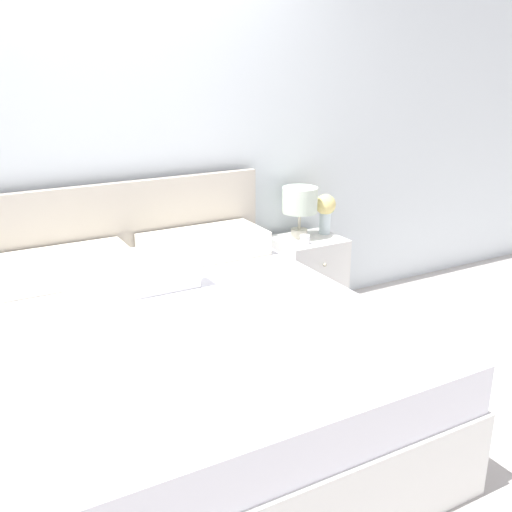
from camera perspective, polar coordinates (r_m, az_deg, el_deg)
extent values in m
plane|color=#BCB7B2|center=(3.85, -11.87, -8.19)|extent=(12.00, 12.00, 0.00)
cube|color=white|center=(3.54, -13.64, 11.43)|extent=(8.00, 0.06, 2.60)
cube|color=white|center=(2.93, -5.92, -12.86)|extent=(1.70, 2.01, 0.38)
cube|color=white|center=(2.79, -6.12, -7.70)|extent=(1.67, 1.97, 0.21)
cube|color=beige|center=(3.63, -12.29, -1.10)|extent=(1.73, 0.05, 1.03)
cube|color=white|center=(3.29, -18.05, -1.05)|extent=(0.71, 0.36, 0.14)
cube|color=white|center=(3.52, -5.00, 1.09)|extent=(0.71, 0.36, 0.14)
cube|color=white|center=(3.02, -9.04, -1.23)|extent=(0.37, 0.13, 0.22)
cube|color=white|center=(4.04, 4.91, -2.17)|extent=(0.43, 0.37, 0.57)
sphere|color=#B2AD93|center=(3.83, 6.58, -0.84)|extent=(0.02, 0.02, 0.02)
cylinder|color=beige|center=(3.95, 4.12, 2.18)|extent=(0.11, 0.11, 0.06)
cylinder|color=#B7B29E|center=(3.93, 4.15, 3.37)|extent=(0.02, 0.02, 0.11)
cylinder|color=silver|center=(3.89, 4.20, 5.34)|extent=(0.23, 0.23, 0.17)
cylinder|color=silver|center=(4.04, 6.57, 3.15)|extent=(0.08, 0.08, 0.15)
sphere|color=#E5D17F|center=(4.01, 6.64, 4.89)|extent=(0.14, 0.14, 0.14)
sphere|color=#609356|center=(4.04, 7.02, 4.47)|extent=(0.06, 0.06, 0.06)
cylinder|color=white|center=(3.81, 4.65, 1.15)|extent=(0.10, 0.10, 0.01)
cylinder|color=white|center=(3.80, 4.66, 1.60)|extent=(0.06, 0.06, 0.06)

